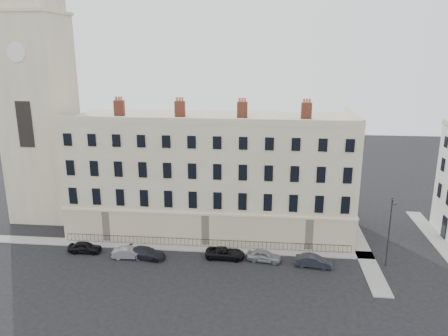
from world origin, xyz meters
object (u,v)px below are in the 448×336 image
Objects in this scene: car_a at (85,247)px; streetlamp at (389,229)px; car_b at (130,253)px; car_c at (146,253)px; car_d at (225,253)px; car_e at (264,256)px; car_f at (314,261)px.

streetlamp is (34.82, 0.06, 3.82)m from car_a.
car_c is at bearing -90.90° from car_b.
car_d is at bearing -75.52° from car_c.
streetlamp reaches higher than car_a.
car_c is 27.43m from streetlamp.
car_b is 15.56m from car_e.
car_a is 0.99× the size of car_e.
car_c is 19.11m from car_f.
car_f reaches higher than car_d.
car_d is at bearing -88.56° from car_b.
car_b reaches higher than car_d.
car_a is 5.82m from car_b.
car_f is at bearing -94.01° from car_b.
car_f is (19.11, -0.06, 0.01)m from car_c.
car_f is at bearing -179.60° from streetlamp.
car_a is at bearing 77.25° from car_b.
car_d is at bearing -89.94° from car_a.
car_e reaches higher than car_f.
car_b is at bearing 175.98° from streetlamp.
car_f reaches higher than car_b.
streetlamp reaches higher than car_b.
car_b is 1.92m from car_c.
car_b is at bearing 101.65° from car_c.
car_e is 0.97× the size of car_f.
car_f is at bearing -92.40° from car_a.
car_e is (4.52, -0.29, 0.04)m from car_d.
car_c is 1.13× the size of car_f.
car_e reaches higher than car_a.
car_a is at bearing 98.50° from car_e.
car_f is 8.94m from streetlamp.
streetlamp reaches higher than car_f.
car_c reaches higher than car_b.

